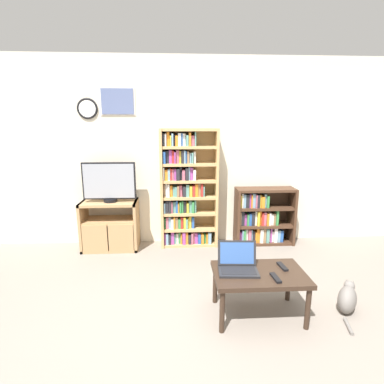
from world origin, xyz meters
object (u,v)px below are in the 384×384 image
Objects in this scene: cat at (347,299)px; television at (109,182)px; laptop at (238,263)px; bookshelf_short at (260,218)px; tv_stand at (110,225)px; bookshelf_tall at (186,191)px; coffee_table at (259,277)px; remote_far_from_laptop at (276,278)px; remote_near_laptop at (282,266)px.

television is at bearing -176.73° from cat.
bookshelf_short is at bearing 71.73° from laptop.
tv_stand is 0.46× the size of bookshelf_tall.
bookshelf_tall is at bearing 109.14° from coffee_table.
bookshelf_short is (2.10, 0.10, -0.56)m from television.
remote_far_from_laptop is (1.73, -1.72, 0.09)m from tv_stand.
laptop reaches higher than coffee_table.
bookshelf_tall reaches higher than coffee_table.
television reaches higher than remote_far_from_laptop.
laptop is (0.40, -1.64, -0.31)m from bookshelf_tall.
tv_stand is 0.91× the size of bookshelf_short.
cat is at bearing -50.01° from bookshelf_tall.
coffee_table is 0.87m from cat.
tv_stand is at bearing 137.35° from laptop.
tv_stand is 2.94m from cat.
remote_near_laptop and remote_far_from_laptop have the same top height.
coffee_table is at bearing -106.20° from bookshelf_short.
remote_far_from_laptop is (0.69, -1.82, -0.36)m from bookshelf_tall.
laptop is 0.75× the size of cat.
tv_stand is 2.28m from coffee_table.
coffee_table is (0.59, -1.70, -0.42)m from bookshelf_tall.
laptop is at bearing -47.16° from television.
tv_stand is at bearing -177.46° from bookshelf_short.
bookshelf_short is at bearing 2.79° from television.
bookshelf_tall is 1.97× the size of bookshelf_short.
tv_stand reaches higher than remote_far_from_laptop.
television is 1.92× the size of laptop.
bookshelf_tall is at bearing 111.70° from remote_near_laptop.
bookshelf_short is 1.73× the size of cat.
cat is at bearing -33.03° from television.
television is 2.14m from laptop.
bookshelf_short is at bearing 137.76° from cat.
coffee_table is at bearing -12.11° from laptop.
tv_stand is 2.09× the size of laptop.
laptop is at bearing 143.72° from remote_far_from_laptop.
tv_stand reaches higher than remote_near_laptop.
laptop is at bearing -46.81° from tv_stand.
remote_near_laptop is 0.24m from remote_far_from_laptop.
television is (0.03, -0.01, 0.61)m from tv_stand.
remote_far_from_laptop is at bearing -127.93° from remote_near_laptop.
remote_far_from_laptop reaches higher than cat.
tv_stand is at bearing 135.64° from remote_near_laptop.
remote_near_laptop is at bearing 17.92° from coffee_table.
bookshelf_short is 1.64m from remote_near_laptop.
television reaches higher than laptop.
remote_near_laptop is 0.68m from cat.
television reaches higher than bookshelf_short.
coffee_table is at bearing -143.60° from cat.
television reaches higher than tv_stand.
remote_far_from_laptop is 0.34× the size of cat.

